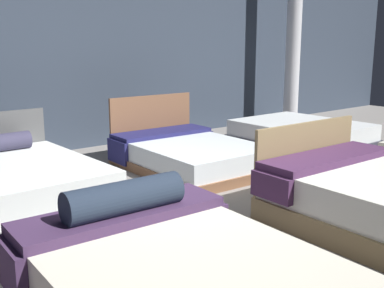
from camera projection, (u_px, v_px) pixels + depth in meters
ground_plane at (184, 214)px, 4.70m from camera, size 18.00×18.00×0.02m
showroom_back_wall at (42, 36)px, 6.89m from camera, size 18.00×0.06×3.50m
bed_1 at (178, 282)px, 2.87m from camera, size 1.68×2.13×0.72m
bed_5 at (16, 183)px, 4.90m from camera, size 1.55×1.99×0.86m
bed_6 at (188, 154)px, 6.33m from camera, size 1.54×2.05×0.91m
bed_7 at (301, 134)px, 7.70m from camera, size 1.63×1.98×0.39m
support_pillar at (294, 38)px, 9.17m from camera, size 0.29×0.29×3.50m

